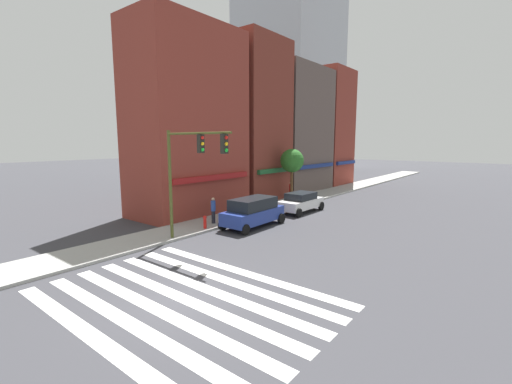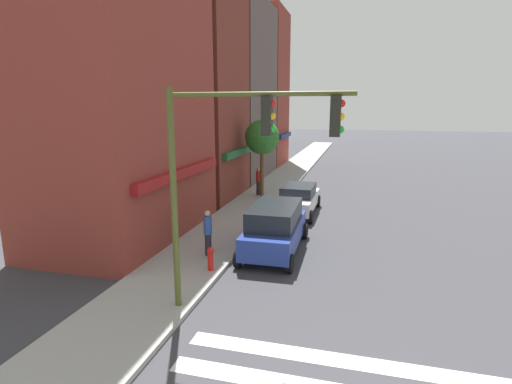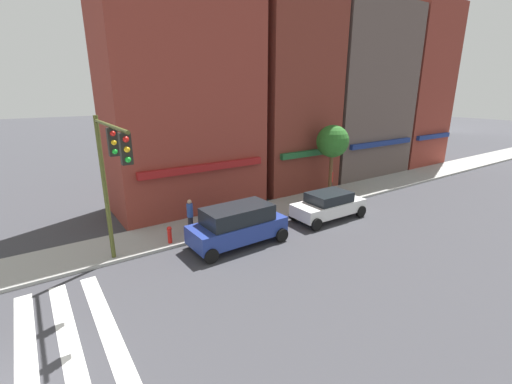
# 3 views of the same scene
# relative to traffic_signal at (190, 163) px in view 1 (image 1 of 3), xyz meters

# --- Properties ---
(ground_plane) EXTENTS (200.00, 200.00, 0.00)m
(ground_plane) POSITION_rel_traffic_signal_xyz_m (-4.49, -4.66, -4.54)
(ground_plane) COLOR #38383D
(sidewalk_left) EXTENTS (120.00, 3.00, 0.15)m
(sidewalk_left) POSITION_rel_traffic_signal_xyz_m (-4.49, 2.84, -4.46)
(sidewalk_left) COLOR #9E9E99
(sidewalk_left) RESTS_ON ground_plane
(crosswalk_stripes) EXTENTS (7.06, 10.80, 0.01)m
(crosswalk_stripes) POSITION_rel_traffic_signal_xyz_m (-4.49, -4.66, -4.53)
(crosswalk_stripes) COLOR silver
(crosswalk_stripes) RESTS_ON ground_plane
(storefront_row) EXTENTS (31.12, 5.30, 15.11)m
(storefront_row) POSITION_rel_traffic_signal_xyz_m (16.88, 6.83, 2.68)
(storefront_row) COLOR maroon
(storefront_row) RESTS_ON ground_plane
(tower_distant) EXTENTS (18.41, 15.96, 58.24)m
(tower_distant) POSITION_rel_traffic_signal_xyz_m (48.58, 25.32, 24.58)
(tower_distant) COLOR #B2B7C1
(tower_distant) RESTS_ON ground_plane
(traffic_signal) EXTENTS (0.32, 4.82, 6.26)m
(traffic_signal) POSITION_rel_traffic_signal_xyz_m (0.00, 0.00, 0.00)
(traffic_signal) COLOR #474C1E
(traffic_signal) RESTS_ON ground_plane
(suv_blue) EXTENTS (4.74, 2.12, 1.94)m
(suv_blue) POSITION_rel_traffic_signal_xyz_m (5.36, 0.04, -3.51)
(suv_blue) COLOR navy
(suv_blue) RESTS_ON ground_plane
(sedan_white) EXTENTS (4.42, 2.02, 1.59)m
(sedan_white) POSITION_rel_traffic_signal_xyz_m (11.48, 0.04, -3.70)
(sedan_white) COLOR white
(sedan_white) RESTS_ON ground_plane
(pedestrian_blue_shirt) EXTENTS (0.32, 0.32, 1.77)m
(pedestrian_blue_shirt) POSITION_rel_traffic_signal_xyz_m (3.94, 2.35, -3.46)
(pedestrian_blue_shirt) COLOR #23232D
(pedestrian_blue_shirt) RESTS_ON sidewalk_left
(pedestrian_red_jacket) EXTENTS (0.32, 0.32, 1.77)m
(pedestrian_red_jacket) POSITION_rel_traffic_signal_xyz_m (14.88, 3.18, -3.46)
(pedestrian_red_jacket) COLOR #23232D
(pedestrian_red_jacket) RESTS_ON sidewalk_left
(fire_hydrant) EXTENTS (0.24, 0.24, 0.84)m
(fire_hydrant) POSITION_rel_traffic_signal_xyz_m (2.58, 1.74, -3.92)
(fire_hydrant) COLOR red
(fire_hydrant) RESTS_ON sidewalk_left
(street_tree) EXTENTS (2.14, 2.14, 4.85)m
(street_tree) POSITION_rel_traffic_signal_xyz_m (14.47, 2.84, -0.65)
(street_tree) COLOR brown
(street_tree) RESTS_ON sidewalk_left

